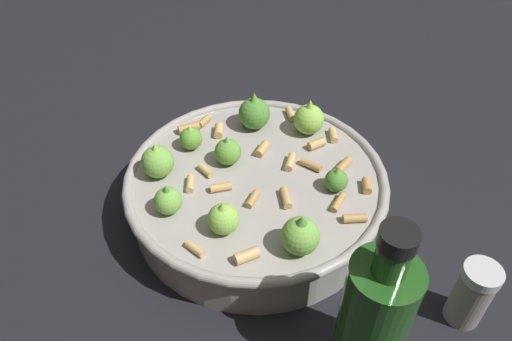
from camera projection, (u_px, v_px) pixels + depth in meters
The scene contains 4 objects.
ground_plane at pixel (256, 209), 0.66m from camera, with size 2.40×2.40×0.00m, color black.
cooking_pan at pixel (255, 188), 0.64m from camera, with size 0.34×0.34×0.12m.
pepper_shaker at pixel (472, 294), 0.51m from camera, with size 0.04×0.04×0.09m.
olive_oil_bottle at pixel (375, 315), 0.45m from camera, with size 0.07×0.07×0.20m.
Camera 1 is at (-0.10, -0.44, 0.49)m, focal length 33.54 mm.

